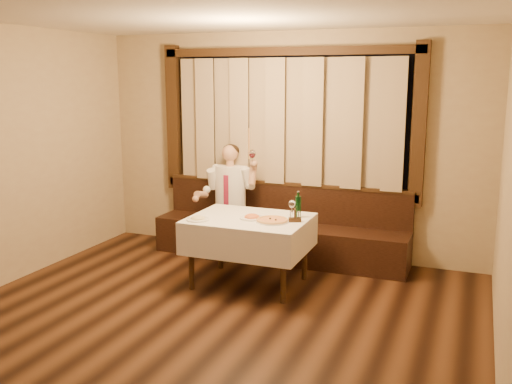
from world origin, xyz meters
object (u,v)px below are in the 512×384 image
at_px(green_bottle, 298,206).
at_px(cruet_caddy, 295,217).
at_px(pasta_red, 252,215).
at_px(dining_table, 249,227).
at_px(seated_man, 228,191).
at_px(pizza, 272,220).
at_px(banquette, 280,234).
at_px(pasta_cream, 198,217).

relative_size(green_bottle, cruet_caddy, 2.02).
bearing_deg(pasta_red, dining_table, 142.65).
bearing_deg(pasta_red, seated_man, 126.32).
xyz_separation_m(pizza, green_bottle, (0.19, 0.28, 0.11)).
distance_m(dining_table, cruet_caddy, 0.54).
height_order(banquette, pizza, banquette).
relative_size(pizza, green_bottle, 1.22).
bearing_deg(pasta_red, green_bottle, 28.58).
height_order(pasta_cream, seated_man, seated_man).
relative_size(pizza, seated_man, 0.25).
height_order(pasta_red, cruet_caddy, cruet_caddy).
xyz_separation_m(banquette, cruet_caddy, (0.51, -1.01, 0.49)).
relative_size(banquette, pizza, 9.11).
relative_size(dining_table, pasta_red, 4.78).
bearing_deg(green_bottle, dining_table, -157.15).
xyz_separation_m(cruet_caddy, seated_man, (-1.18, 0.93, 0.01)).
distance_m(dining_table, pasta_cream, 0.57).
bearing_deg(dining_table, cruet_caddy, 0.96).
bearing_deg(pasta_cream, green_bottle, 28.24).
height_order(dining_table, pizza, pizza).
height_order(dining_table, cruet_caddy, cruet_caddy).
xyz_separation_m(pasta_red, green_bottle, (0.44, 0.24, 0.09)).
height_order(pasta_cream, cruet_caddy, cruet_caddy).
bearing_deg(banquette, cruet_caddy, -63.17).
relative_size(green_bottle, seated_man, 0.20).
distance_m(green_bottle, cruet_caddy, 0.21).
xyz_separation_m(banquette, pasta_red, (0.05, -1.06, 0.48)).
distance_m(dining_table, pizza, 0.33).
bearing_deg(pasta_red, cruet_caddy, 5.32).
distance_m(banquette, pasta_cream, 1.49).
distance_m(dining_table, seated_man, 1.16).
relative_size(banquette, pasta_cream, 13.04).
bearing_deg(pizza, dining_table, 164.86).
bearing_deg(seated_man, pasta_red, -53.68).
height_order(dining_table, green_bottle, green_bottle).
bearing_deg(green_bottle, cruet_caddy, -82.04).
bearing_deg(pizza, pasta_red, 169.82).
relative_size(dining_table, green_bottle, 4.41).
bearing_deg(seated_man, pizza, -46.54).
relative_size(pizza, pasta_red, 1.32).
bearing_deg(dining_table, pasta_cream, -146.64).
relative_size(banquette, seated_man, 2.27).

